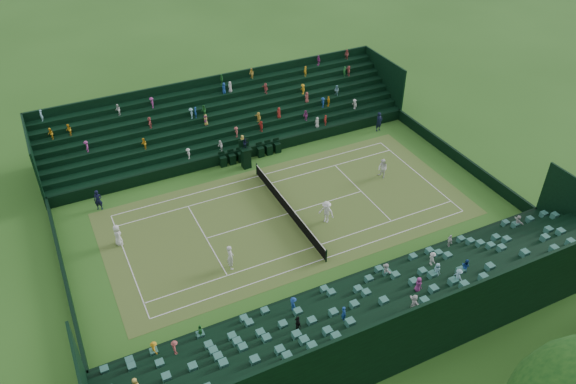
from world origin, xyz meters
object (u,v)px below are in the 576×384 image
Objects in this scene: player_far_west at (383,169)px; player_near_west at (118,235)px; tennis_net at (288,208)px; umpire_chair at (246,155)px; player_near_east at (230,257)px; player_far_east at (326,212)px.

player_near_west is at bearing -102.50° from player_far_west.
tennis_net is 6.96× the size of player_far_west.
umpire_chair is 1.66× the size of player_near_west.
player_far_west is (-4.48, 14.84, -0.10)m from player_near_east.
player_near_east reaches higher than player_near_west.
umpire_chair is at bearing -22.44° from player_near_east.
player_near_west is at bearing 52.45° from player_near_east.
tennis_net is at bearing 2.69° from umpire_chair.
player_near_west is at bearing -99.88° from tennis_net.
player_near_west is 14.67m from player_far_east.
umpire_chair is at bearing -133.32° from player_far_west.
player_far_west is at bearing -100.97° from player_near_west.
player_near_east is at bearing -82.66° from player_far_west.
umpire_chair is 1.51× the size of player_far_east.
player_near_east is at bearing -140.44° from player_near_west.
umpire_chair is 1.62× the size of player_far_west.
player_near_west is 20.98m from player_far_west.
player_far_east is (9.25, 2.41, -0.26)m from umpire_chair.
tennis_net is 6.87m from player_near_east.
player_near_east reaches higher than tennis_net.
umpire_chair reaches higher than player_near_west.
player_far_west reaches higher than tennis_net.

